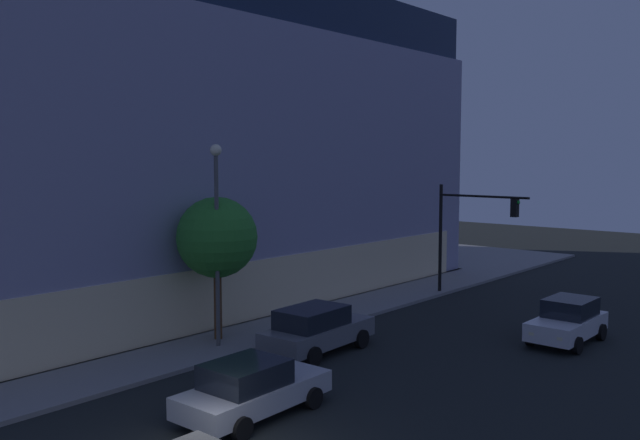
% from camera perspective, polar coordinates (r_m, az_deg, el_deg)
% --- Properties ---
extents(modern_building, '(33.73, 24.81, 15.96)m').
position_cam_1_polar(modern_building, '(39.80, -16.34, 6.00)').
color(modern_building, '#4C4C51').
rests_on(modern_building, ground).
extents(traffic_light_far_corner, '(0.38, 5.05, 5.74)m').
position_cam_1_polar(traffic_light_far_corner, '(35.30, 12.56, -0.15)').
color(traffic_light_far_corner, black).
rests_on(traffic_light_far_corner, sidewalk_corner).
extents(street_lamp_sidewalk, '(0.44, 0.44, 7.62)m').
position_cam_1_polar(street_lamp_sidewalk, '(25.22, -8.82, 0.03)').
color(street_lamp_sidewalk, '#535353').
rests_on(street_lamp_sidewalk, sidewalk_corner).
extents(sidewalk_tree, '(3.16, 3.16, 5.61)m').
position_cam_1_polar(sidewalk_tree, '(26.29, -8.80, -1.51)').
color(sidewalk_tree, brown).
rests_on(sidewalk_tree, sidewalk_corner).
extents(car_silver, '(4.67, 2.28, 1.61)m').
position_cam_1_polar(car_silver, '(19.38, -5.86, -14.10)').
color(car_silver, '#B7BABF').
rests_on(car_silver, ground).
extents(car_grey, '(4.85, 2.33, 1.76)m').
position_cam_1_polar(car_grey, '(25.17, -0.32, -9.29)').
color(car_grey, slate).
rests_on(car_grey, ground).
extents(car_white, '(4.19, 2.06, 1.72)m').
position_cam_1_polar(car_white, '(28.34, 20.41, -8.06)').
color(car_white, silver).
rests_on(car_white, ground).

